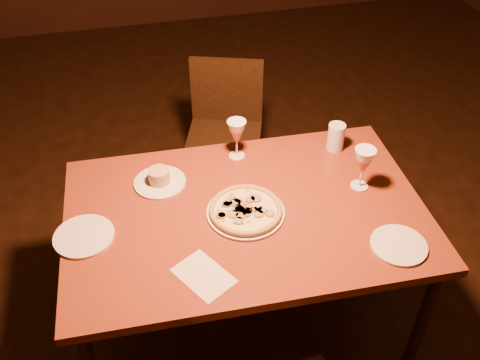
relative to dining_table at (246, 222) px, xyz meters
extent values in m
plane|color=#321B10|center=(0.14, -0.05, -0.67)|extent=(7.00, 7.00, 0.00)
cube|color=maroon|center=(0.00, 0.00, 0.05)|extent=(1.40, 0.93, 0.04)
cylinder|color=black|center=(-0.61, 0.41, -0.32)|extent=(0.05, 0.05, 0.69)
cylinder|color=black|center=(0.61, -0.41, -0.32)|extent=(0.05, 0.05, 0.69)
cylinder|color=black|center=(0.64, 0.36, -0.32)|extent=(0.05, 0.05, 0.69)
cube|color=black|center=(0.10, 0.88, -0.25)|extent=(0.50, 0.50, 0.04)
cube|color=black|center=(0.16, 1.05, -0.04)|extent=(0.38, 0.16, 0.38)
cylinder|color=black|center=(-0.10, 0.78, -0.47)|extent=(0.03, 0.03, 0.40)
cylinder|color=black|center=(0.00, 1.08, -0.47)|extent=(0.03, 0.03, 0.40)
cylinder|color=black|center=(0.20, 0.68, -0.47)|extent=(0.03, 0.03, 0.40)
cylinder|color=black|center=(0.30, 0.98, -0.47)|extent=(0.03, 0.03, 0.40)
cylinder|color=white|center=(-0.01, -0.02, 0.07)|extent=(0.30, 0.30, 0.01)
cylinder|color=#F6EAAA|center=(-0.01, -0.02, 0.08)|extent=(0.27, 0.27, 0.01)
torus|color=tan|center=(-0.01, -0.02, 0.09)|extent=(0.28, 0.28, 0.02)
cylinder|color=white|center=(-0.30, 0.24, 0.07)|extent=(0.21, 0.21, 0.01)
cylinder|color=tan|center=(-0.30, 0.24, 0.10)|extent=(0.09, 0.09, 0.06)
cylinder|color=silver|center=(0.47, 0.29, 0.13)|extent=(0.07, 0.07, 0.12)
cylinder|color=white|center=(-0.60, 0.00, 0.07)|extent=(0.22, 0.22, 0.01)
cylinder|color=white|center=(0.48, -0.31, 0.07)|extent=(0.20, 0.20, 0.01)
cube|color=silver|center=(-0.22, -0.28, 0.07)|extent=(0.22, 0.24, 0.00)
camera|label=1|loc=(-0.38, -1.43, 1.47)|focal=40.00mm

